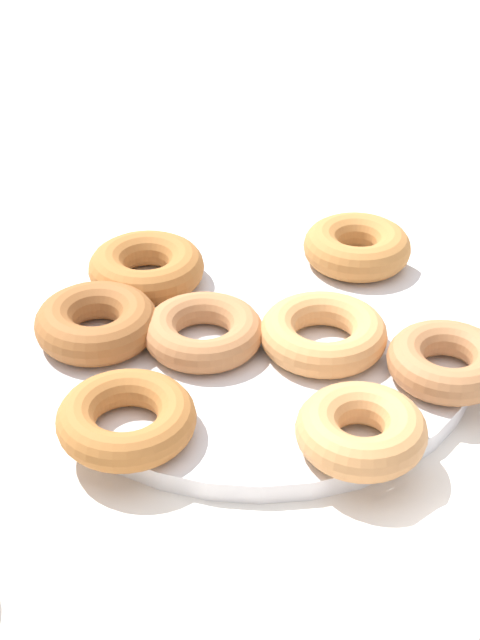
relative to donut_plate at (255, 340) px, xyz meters
name	(u,v)px	position (x,y,z in m)	size (l,w,h in m)	color
ground_plane	(255,348)	(0.00, 0.00, -0.01)	(2.40, 2.40, 0.00)	white
donut_plate	(255,340)	(0.00, 0.00, 0.00)	(0.33, 0.33, 0.01)	silver
donut_0	(126,419)	(0.03, 0.14, 0.02)	(0.09, 0.09, 0.03)	#AD6B33
donut_1	(446,365)	(-0.14, 0.00, 0.02)	(0.08, 0.08, 0.03)	#B27547
donut_2	(203,331)	(0.03, 0.03, 0.02)	(0.09, 0.09, 0.02)	#B27547
donut_3	(146,268)	(0.11, -0.03, 0.02)	(0.09, 0.09, 0.03)	#AD6B33
donut_4	(357,247)	(-0.04, -0.13, 0.02)	(0.09, 0.09, 0.03)	#BC7A3D
donut_5	(325,331)	(-0.05, 0.00, 0.02)	(0.09, 0.09, 0.03)	tan
donut_6	(361,430)	(-0.11, 0.09, 0.02)	(0.08, 0.08, 0.03)	tan
donut_7	(96,322)	(0.10, 0.05, 0.02)	(0.09, 0.09, 0.03)	#995B2D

